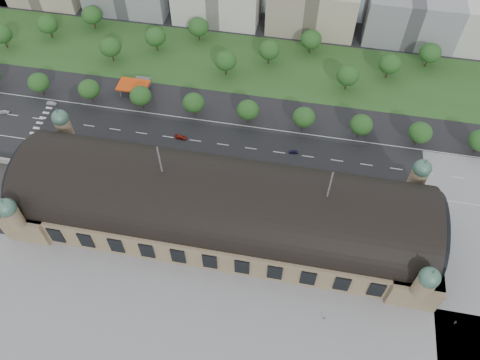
% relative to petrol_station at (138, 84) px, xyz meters
% --- Properties ---
extents(ground, '(900.00, 900.00, 0.00)m').
position_rel_petrol_station_xyz_m(ground, '(53.91, -65.28, -2.95)').
color(ground, black).
rests_on(ground, ground).
extents(station, '(150.00, 48.40, 44.30)m').
position_rel_petrol_station_xyz_m(station, '(53.91, -65.28, 7.33)').
color(station, '#8B7756').
rests_on(station, ground).
extents(plaza_south, '(190.00, 48.00, 0.12)m').
position_rel_petrol_station_xyz_m(plaza_south, '(63.91, -109.28, -2.95)').
color(plaza_south, gray).
rests_on(plaza_south, ground).
extents(road_slab, '(260.00, 26.00, 0.10)m').
position_rel_petrol_station_xyz_m(road_slab, '(33.91, -27.28, -2.95)').
color(road_slab, black).
rests_on(road_slab, ground).
extents(grass_belt, '(300.00, 45.00, 0.10)m').
position_rel_petrol_station_xyz_m(grass_belt, '(38.91, 27.72, -2.95)').
color(grass_belt, '#284C1E').
rests_on(grass_belt, ground).
extents(petrol_station, '(14.00, 13.00, 5.05)m').
position_rel_petrol_station_xyz_m(petrol_station, '(0.00, 0.00, 0.00)').
color(petrol_station, '#CD3E0C').
rests_on(petrol_station, ground).
extents(office_4, '(45.00, 32.00, 24.00)m').
position_rel_petrol_station_xyz_m(office_4, '(73.91, 67.72, 9.05)').
color(office_4, '#B1A68B').
rests_on(office_4, ground).
extents(office_5, '(45.00, 32.00, 24.00)m').
position_rel_petrol_station_xyz_m(office_5, '(123.91, 67.72, 9.05)').
color(office_5, gray).
rests_on(office_5, ground).
extents(tree_row_1, '(9.60, 9.60, 11.52)m').
position_rel_petrol_station_xyz_m(tree_row_1, '(-42.09, -12.28, 4.48)').
color(tree_row_1, '#2D2116').
rests_on(tree_row_1, ground).
extents(tree_row_2, '(9.60, 9.60, 11.52)m').
position_rel_petrol_station_xyz_m(tree_row_2, '(-18.09, -12.28, 4.48)').
color(tree_row_2, '#2D2116').
rests_on(tree_row_2, ground).
extents(tree_row_3, '(9.60, 9.60, 11.52)m').
position_rel_petrol_station_xyz_m(tree_row_3, '(5.91, -12.28, 4.48)').
color(tree_row_3, '#2D2116').
rests_on(tree_row_3, ground).
extents(tree_row_4, '(9.60, 9.60, 11.52)m').
position_rel_petrol_station_xyz_m(tree_row_4, '(29.91, -12.28, 4.48)').
color(tree_row_4, '#2D2116').
rests_on(tree_row_4, ground).
extents(tree_row_5, '(9.60, 9.60, 11.52)m').
position_rel_petrol_station_xyz_m(tree_row_5, '(53.91, -12.28, 4.48)').
color(tree_row_5, '#2D2116').
rests_on(tree_row_5, ground).
extents(tree_row_6, '(9.60, 9.60, 11.52)m').
position_rel_petrol_station_xyz_m(tree_row_6, '(77.91, -12.28, 4.48)').
color(tree_row_6, '#2D2116').
rests_on(tree_row_6, ground).
extents(tree_row_7, '(9.60, 9.60, 11.52)m').
position_rel_petrol_station_xyz_m(tree_row_7, '(101.91, -12.28, 4.48)').
color(tree_row_7, '#2D2116').
rests_on(tree_row_7, ground).
extents(tree_row_8, '(9.60, 9.60, 11.52)m').
position_rel_petrol_station_xyz_m(tree_row_8, '(125.91, -12.28, 4.48)').
color(tree_row_8, '#2D2116').
rests_on(tree_row_8, ground).
extents(tree_belt_0, '(10.40, 10.40, 12.48)m').
position_rel_petrol_station_xyz_m(tree_belt_0, '(-76.09, 17.72, 5.10)').
color(tree_belt_0, '#2D2116').
rests_on(tree_belt_0, ground).
extents(tree_belt_1, '(10.40, 10.40, 12.48)m').
position_rel_petrol_station_xyz_m(tree_belt_1, '(-57.09, 29.72, 5.10)').
color(tree_belt_1, '#2D2116').
rests_on(tree_belt_1, ground).
extents(tree_belt_2, '(10.40, 10.40, 12.48)m').
position_rel_petrol_station_xyz_m(tree_belt_2, '(-38.09, 41.72, 5.10)').
color(tree_belt_2, '#2D2116').
rests_on(tree_belt_2, ground).
extents(tree_belt_3, '(10.40, 10.40, 12.48)m').
position_rel_petrol_station_xyz_m(tree_belt_3, '(-19.09, 17.72, 5.10)').
color(tree_belt_3, '#2D2116').
rests_on(tree_belt_3, ground).
extents(tree_belt_4, '(10.40, 10.40, 12.48)m').
position_rel_petrol_station_xyz_m(tree_belt_4, '(-0.09, 29.72, 5.10)').
color(tree_belt_4, '#2D2116').
rests_on(tree_belt_4, ground).
extents(tree_belt_5, '(10.40, 10.40, 12.48)m').
position_rel_petrol_station_xyz_m(tree_belt_5, '(18.91, 41.72, 5.10)').
color(tree_belt_5, '#2D2116').
rests_on(tree_belt_5, ground).
extents(tree_belt_6, '(10.40, 10.40, 12.48)m').
position_rel_petrol_station_xyz_m(tree_belt_6, '(37.91, 17.72, 5.10)').
color(tree_belt_6, '#2D2116').
rests_on(tree_belt_6, ground).
extents(tree_belt_7, '(10.40, 10.40, 12.48)m').
position_rel_petrol_station_xyz_m(tree_belt_7, '(56.91, 29.72, 5.10)').
color(tree_belt_7, '#2D2116').
rests_on(tree_belt_7, ground).
extents(tree_belt_8, '(10.40, 10.40, 12.48)m').
position_rel_petrol_station_xyz_m(tree_belt_8, '(75.91, 41.72, 5.10)').
color(tree_belt_8, '#2D2116').
rests_on(tree_belt_8, ground).
extents(tree_belt_9, '(10.40, 10.40, 12.48)m').
position_rel_petrol_station_xyz_m(tree_belt_9, '(94.91, 17.72, 5.10)').
color(tree_belt_9, '#2D2116').
rests_on(tree_belt_9, ground).
extents(tree_belt_10, '(10.40, 10.40, 12.48)m').
position_rel_petrol_station_xyz_m(tree_belt_10, '(113.91, 29.72, 5.10)').
color(tree_belt_10, '#2D2116').
rests_on(tree_belt_10, ground).
extents(tree_belt_11, '(10.40, 10.40, 12.48)m').
position_rel_petrol_station_xyz_m(tree_belt_11, '(132.91, 41.72, 5.10)').
color(tree_belt_11, '#2D2116').
rests_on(tree_belt_11, ground).
extents(traffic_car_0, '(4.74, 2.25, 1.57)m').
position_rel_petrol_station_xyz_m(traffic_car_0, '(-54.13, -26.73, -2.17)').
color(traffic_car_0, '#BCBDBE').
rests_on(traffic_car_0, ground).
extents(traffic_car_1, '(4.50, 1.69, 1.47)m').
position_rel_petrol_station_xyz_m(traffic_car_1, '(-35.83, -17.61, -2.21)').
color(traffic_car_1, '#95989D').
rests_on(traffic_car_1, ground).
extents(traffic_car_2, '(5.19, 2.48, 1.43)m').
position_rel_petrol_station_xyz_m(traffic_car_2, '(6.46, -35.79, -2.23)').
color(traffic_car_2, black).
rests_on(traffic_car_2, ground).
extents(traffic_car_3, '(5.18, 2.49, 1.45)m').
position_rel_petrol_station_xyz_m(traffic_car_3, '(27.54, -27.02, -2.22)').
color(traffic_car_3, maroon).
rests_on(traffic_car_3, ground).
extents(traffic_car_4, '(3.83, 1.78, 1.27)m').
position_rel_petrol_station_xyz_m(traffic_car_4, '(75.71, -26.32, -2.31)').
color(traffic_car_4, '#1B1948').
rests_on(traffic_car_4, ground).
extents(traffic_car_6, '(6.05, 3.33, 1.60)m').
position_rel_petrol_station_xyz_m(traffic_car_6, '(125.87, -35.91, -2.15)').
color(traffic_car_6, silver).
rests_on(traffic_car_6, ground).
extents(parked_car_0, '(4.99, 3.93, 1.59)m').
position_rel_petrol_station_xyz_m(parked_car_0, '(-24.18, -40.28, -2.16)').
color(parked_car_0, black).
rests_on(parked_car_0, ground).
extents(parked_car_1, '(6.16, 5.71, 1.61)m').
position_rel_petrol_station_xyz_m(parked_car_1, '(-25.21, -40.28, -2.15)').
color(parked_car_1, maroon).
rests_on(parked_car_1, ground).
extents(parked_car_2, '(5.42, 4.94, 1.52)m').
position_rel_petrol_station_xyz_m(parked_car_2, '(8.54, -44.28, -2.19)').
color(parked_car_2, '#1F1947').
rests_on(parked_car_2, ground).
extents(parked_car_3, '(4.70, 4.11, 1.53)m').
position_rel_petrol_station_xyz_m(parked_car_3, '(-6.79, -42.42, -2.18)').
color(parked_car_3, '#505457').
rests_on(parked_car_3, ground).
extents(parked_car_4, '(4.40, 3.58, 1.41)m').
position_rel_petrol_station_xyz_m(parked_car_4, '(3.30, -40.28, -2.24)').
color(parked_car_4, white).
rests_on(parked_car_4, ground).
extents(parked_car_5, '(6.31, 4.92, 1.59)m').
position_rel_petrol_station_xyz_m(parked_car_5, '(27.52, -44.28, -2.15)').
color(parked_car_5, '#93959B').
rests_on(parked_car_5, ground).
extents(parked_car_6, '(5.21, 4.03, 1.41)m').
position_rel_petrol_station_xyz_m(parked_car_6, '(15.74, -41.39, -2.24)').
color(parked_car_6, black).
rests_on(parked_car_6, ground).
extents(bus_west, '(11.18, 3.67, 3.06)m').
position_rel_petrol_station_xyz_m(bus_west, '(35.45, -38.28, -1.42)').
color(bus_west, '#A9361B').
rests_on(bus_west, ground).
extents(bus_mid, '(12.35, 3.02, 3.43)m').
position_rel_petrol_station_xyz_m(bus_mid, '(65.31, -38.28, -1.23)').
color(bus_mid, white).
rests_on(bus_mid, ground).
extents(bus_east, '(12.85, 4.13, 3.52)m').
position_rel_petrol_station_xyz_m(bus_east, '(85.00, -38.28, -1.19)').
color(bus_east, beige).
rests_on(bus_east, ground).
extents(pedestrian_0, '(0.83, 0.62, 1.52)m').
position_rel_petrol_station_xyz_m(pedestrian_0, '(93.75, -95.79, -2.19)').
color(pedestrian_0, gray).
rests_on(pedestrian_0, ground).
extents(pedestrian_2, '(0.58, 0.93, 1.85)m').
position_rel_petrol_station_xyz_m(pedestrian_2, '(135.19, -89.28, -2.02)').
color(pedestrian_2, gray).
rests_on(pedestrian_2, ground).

